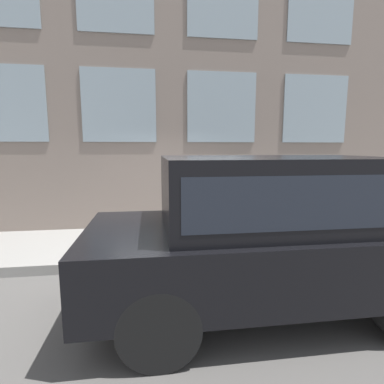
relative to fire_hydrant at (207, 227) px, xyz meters
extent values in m
plane|color=#514F4C|center=(-0.58, 0.53, -0.56)|extent=(80.00, 80.00, 0.00)
cube|color=gray|center=(0.54, 0.53, -0.48)|extent=(2.24, 60.00, 0.17)
cube|color=gray|center=(1.81, 0.53, 4.58)|extent=(0.30, 40.00, 10.29)
cube|color=#8C9EA8|center=(1.64, -3.05, 2.46)|extent=(0.03, 1.65, 1.63)
cube|color=#8C9EA8|center=(1.64, -0.66, 2.46)|extent=(0.03, 1.65, 1.63)
cube|color=#8C9EA8|center=(1.64, 1.73, 2.46)|extent=(0.03, 1.65, 1.63)
cube|color=#8C9EA8|center=(1.64, 4.11, 2.46)|extent=(0.03, 1.65, 1.63)
cube|color=#8C9EA8|center=(1.64, -3.05, 4.83)|extent=(0.03, 1.65, 1.63)
cube|color=#8C9EA8|center=(1.64, -0.66, 4.83)|extent=(0.03, 1.65, 1.63)
cylinder|color=#2D7260|center=(0.00, 0.00, -0.37)|extent=(0.33, 0.33, 0.04)
cylinder|color=#2D7260|center=(0.00, 0.00, -0.07)|extent=(0.25, 0.25, 0.63)
sphere|color=#2C5D50|center=(0.00, 0.00, 0.24)|extent=(0.26, 0.26, 0.26)
cylinder|color=black|center=(0.00, 0.00, 0.32)|extent=(0.09, 0.09, 0.10)
cylinder|color=#2D7260|center=(0.00, -0.17, 0.00)|extent=(0.09, 0.10, 0.09)
cylinder|color=#2D7260|center=(0.00, 0.17, 0.00)|extent=(0.09, 0.10, 0.09)
cylinder|color=navy|center=(0.01, 0.56, 0.01)|extent=(0.12, 0.12, 0.79)
cylinder|color=navy|center=(0.17, 0.56, 0.01)|extent=(0.12, 0.12, 0.79)
cube|color=#72288C|center=(0.09, 0.56, 0.70)|extent=(0.21, 0.15, 0.59)
cylinder|color=#72288C|center=(-0.06, 0.56, 0.71)|extent=(0.09, 0.09, 0.56)
cylinder|color=#72288C|center=(0.24, 0.56, 0.71)|extent=(0.09, 0.09, 0.56)
sphere|color=brown|center=(0.09, 0.56, 1.13)|extent=(0.26, 0.26, 0.26)
cylinder|color=black|center=(-2.91, 1.01, -0.16)|extent=(0.24, 0.80, 0.80)
cylinder|color=black|center=(-1.20, 1.01, -0.16)|extent=(0.24, 0.80, 0.80)
cylinder|color=black|center=(-1.20, -1.67, -0.16)|extent=(0.24, 0.80, 0.80)
cube|color=black|center=(-2.05, -0.33, 0.21)|extent=(1.95, 4.32, 0.74)
cube|color=black|center=(-2.05, -0.44, 0.99)|extent=(1.72, 2.68, 0.83)
cube|color=#1E232D|center=(-2.05, -0.44, 0.99)|extent=(1.73, 2.47, 0.53)
camera|label=1|loc=(-5.52, 1.06, 1.51)|focal=28.00mm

